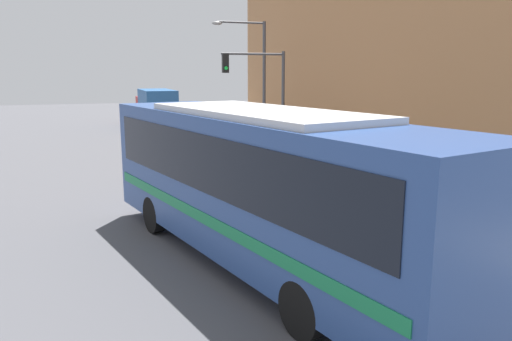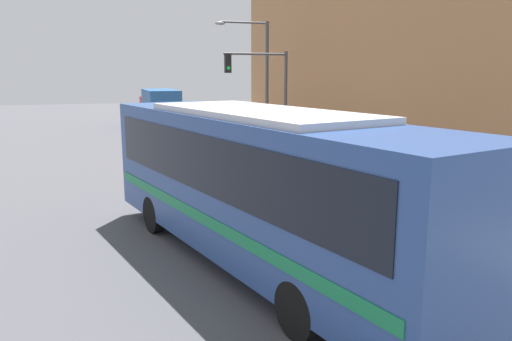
{
  "view_description": "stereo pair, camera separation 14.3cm",
  "coord_description": "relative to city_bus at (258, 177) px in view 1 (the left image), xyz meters",
  "views": [
    {
      "loc": [
        -4.43,
        -9.66,
        4.11
      ],
      "look_at": [
        0.01,
        3.0,
        1.46
      ],
      "focal_mm": 35.0,
      "sensor_mm": 36.0,
      "label": 1
    },
    {
      "loc": [
        -4.3,
        -9.71,
        4.11
      ],
      "look_at": [
        0.01,
        3.0,
        1.46
      ],
      "focal_mm": 35.0,
      "sensor_mm": 36.0,
      "label": 2
    }
  ],
  "objects": [
    {
      "name": "delivery_truck",
      "position": [
        2.07,
        29.53,
        -0.39
      ],
      "size": [
        2.25,
        7.97,
        2.8
      ],
      "color": "#265999",
      "rests_on": "ground_plane"
    },
    {
      "name": "building_facade",
      "position": [
        11.32,
        13.34,
        2.8
      ],
      "size": [
        6.0,
        24.68,
        9.47
      ],
      "color": "#B27A4C",
      "rests_on": "ground_plane"
    },
    {
      "name": "sidewalk",
      "position": [
        6.9,
        20.0,
        -1.87
      ],
      "size": [
        2.82,
        70.0,
        0.12
      ],
      "color": "#B7B2A8",
      "rests_on": "ground_plane"
    },
    {
      "name": "street_lamp",
      "position": [
        5.89,
        16.85,
        2.26
      ],
      "size": [
        3.04,
        0.28,
        6.7
      ],
      "color": "#47474C",
      "rests_on": "sidewalk"
    },
    {
      "name": "pedestrian_mid_block",
      "position": [
        6.91,
        11.62,
        -1.01
      ],
      "size": [
        0.34,
        0.34,
        1.58
      ],
      "color": "slate",
      "rests_on": "sidewalk"
    },
    {
      "name": "parking_meter",
      "position": [
        6.09,
        7.94,
        -0.87
      ],
      "size": [
        0.14,
        0.14,
        1.4
      ],
      "color": "#47474C",
      "rests_on": "sidewalk"
    },
    {
      "name": "traffic_light_pole",
      "position": [
        5.08,
        13.81,
        1.64
      ],
      "size": [
        3.28,
        0.35,
        5.0
      ],
      "color": "#47474C",
      "rests_on": "sidewalk"
    },
    {
      "name": "fire_hydrant",
      "position": [
        6.09,
        5.71,
        -1.41
      ],
      "size": [
        0.24,
        0.33,
        0.8
      ],
      "color": "#999999",
      "rests_on": "sidewalk"
    },
    {
      "name": "ground_plane",
      "position": [
        0.99,
        0.0,
        -1.93
      ],
      "size": [
        120.0,
        120.0,
        0.0
      ],
      "primitive_type": "plane",
      "color": "#515156"
    },
    {
      "name": "pedestrian_near_corner",
      "position": [
        6.63,
        10.37,
        -0.86
      ],
      "size": [
        0.34,
        0.34,
        1.85
      ],
      "color": "#47382D",
      "rests_on": "sidewalk"
    },
    {
      "name": "city_bus",
      "position": [
        0.0,
        0.0,
        0.0
      ],
      "size": [
        4.81,
        10.98,
        3.37
      ],
      "rotation": [
        0.0,
        0.0,
        0.23
      ],
      "color": "#2D4C8C",
      "rests_on": "ground_plane"
    }
  ]
}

